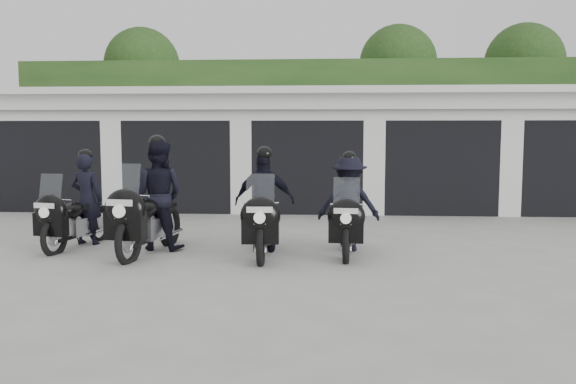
# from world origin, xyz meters

# --- Properties ---
(ground) EXTENTS (80.00, 80.00, 0.00)m
(ground) POSITION_xyz_m (0.00, 0.00, 0.00)
(ground) COLOR #A2A29C
(ground) RESTS_ON ground
(garage_block) EXTENTS (16.40, 6.80, 2.96)m
(garage_block) POSITION_xyz_m (-0.00, 8.06, 1.42)
(garage_block) COLOR silver
(garage_block) RESTS_ON ground
(background_vegetation) EXTENTS (20.00, 3.90, 5.80)m
(background_vegetation) POSITION_xyz_m (0.37, 12.92, 2.77)
(background_vegetation) COLOR #1D3C15
(background_vegetation) RESTS_ON ground
(police_bike_a) EXTENTS (0.82, 1.94, 1.70)m
(police_bike_a) POSITION_xyz_m (-3.73, 1.21, 0.68)
(police_bike_a) COLOR black
(police_bike_a) RESTS_ON ground
(police_bike_b) EXTENTS (1.02, 2.24, 1.96)m
(police_bike_b) POSITION_xyz_m (-2.34, 0.91, 0.82)
(police_bike_b) COLOR black
(police_bike_b) RESTS_ON ground
(police_bike_c) EXTENTS (0.99, 2.04, 1.77)m
(police_bike_c) POSITION_xyz_m (-0.52, 0.86, 0.75)
(police_bike_c) COLOR black
(police_bike_c) RESTS_ON ground
(police_bike_d) EXTENTS (1.04, 1.94, 1.69)m
(police_bike_d) POSITION_xyz_m (0.82, 1.07, 0.72)
(police_bike_d) COLOR black
(police_bike_d) RESTS_ON ground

